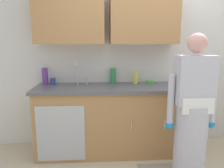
# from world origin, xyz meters

# --- Properties ---
(kitchen_wall_with_uppers) EXTENTS (4.80, 0.44, 2.70)m
(kitchen_wall_with_uppers) POSITION_xyz_m (-0.14, 0.99, 1.48)
(kitchen_wall_with_uppers) COLOR silver
(kitchen_wall_with_uppers) RESTS_ON ground
(counter_cabinet) EXTENTS (1.90, 0.62, 0.90)m
(counter_cabinet) POSITION_xyz_m (-0.55, 0.70, 0.45)
(counter_cabinet) COLOR #B27F4C
(counter_cabinet) RESTS_ON ground
(countertop) EXTENTS (1.96, 0.66, 0.04)m
(countertop) POSITION_xyz_m (-0.55, 0.70, 0.92)
(countertop) COLOR #595960
(countertop) RESTS_ON counter_cabinet
(sink) EXTENTS (0.50, 0.36, 0.35)m
(sink) POSITION_xyz_m (-0.93, 0.71, 0.93)
(sink) COLOR #B7BABF
(sink) RESTS_ON counter_cabinet
(person_at_sink) EXTENTS (0.55, 0.34, 1.62)m
(person_at_sink) POSITION_xyz_m (0.32, -0.03, 0.69)
(person_at_sink) COLOR white
(person_at_sink) RESTS_ON ground
(bottle_dish_liquid) EXTENTS (0.06, 0.06, 0.16)m
(bottle_dish_liquid) POSITION_xyz_m (-0.14, 0.87, 1.02)
(bottle_dish_liquid) COLOR #D8D14C
(bottle_dish_liquid) RESTS_ON countertop
(bottle_water_short) EXTENTS (0.08, 0.08, 0.21)m
(bottle_water_short) POSITION_xyz_m (-0.46, 0.93, 1.05)
(bottle_water_short) COLOR #2D8C4C
(bottle_water_short) RESTS_ON countertop
(bottle_cleaner_spray) EXTENTS (0.08, 0.08, 0.24)m
(bottle_cleaner_spray) POSITION_xyz_m (-1.42, 0.88, 1.06)
(bottle_cleaner_spray) COLOR #66388C
(bottle_cleaner_spray) RESTS_ON countertop
(cup_by_sink) EXTENTS (0.08, 0.08, 0.09)m
(cup_by_sink) POSITION_xyz_m (-1.32, 0.88, 0.98)
(cup_by_sink) COLOR #33478C
(cup_by_sink) RESTS_ON countertop
(knife_on_counter) EXTENTS (0.06, 0.24, 0.01)m
(knife_on_counter) POSITION_xyz_m (0.38, 0.51, 0.94)
(knife_on_counter) COLOR silver
(knife_on_counter) RESTS_ON countertop
(sponge) EXTENTS (0.11, 0.07, 0.03)m
(sponge) POSITION_xyz_m (0.08, 0.91, 0.96)
(sponge) COLOR #4CBF4C
(sponge) RESTS_ON countertop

